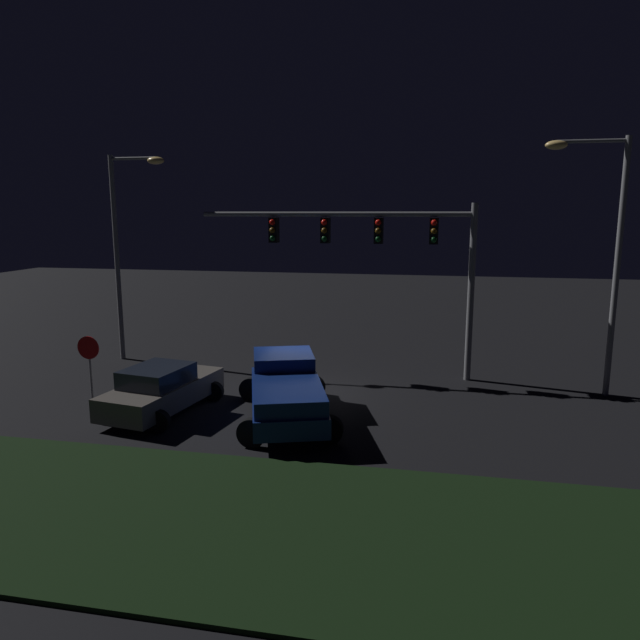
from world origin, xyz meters
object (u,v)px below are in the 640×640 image
at_px(traffic_signal_gantry, 379,244).
at_px(street_lamp_right, 603,237).
at_px(street_lamp_left, 125,235).
at_px(pickup_truck, 285,387).
at_px(car_sedan, 162,389).
at_px(stop_sign, 89,356).

xyz_separation_m(traffic_signal_gantry, street_lamp_right, (7.43, -0.96, 0.33)).
xyz_separation_m(street_lamp_left, street_lamp_right, (17.90, -1.39, 0.09)).
bearing_deg(traffic_signal_gantry, street_lamp_left, 177.67).
relative_size(pickup_truck, car_sedan, 1.24).
bearing_deg(street_lamp_left, traffic_signal_gantry, -2.33).
relative_size(traffic_signal_gantry, street_lamp_left, 1.22).
relative_size(traffic_signal_gantry, stop_sign, 4.63).
bearing_deg(street_lamp_left, street_lamp_right, -4.44).
relative_size(street_lamp_left, street_lamp_right, 0.99).
bearing_deg(street_lamp_left, pickup_truck, -34.97).
distance_m(pickup_truck, car_sedan, 3.94).
bearing_deg(street_lamp_right, car_sedan, -161.38).
relative_size(car_sedan, street_lamp_right, 0.54).
xyz_separation_m(traffic_signal_gantry, street_lamp_left, (-10.47, 0.43, 0.24)).
relative_size(car_sedan, stop_sign, 2.08).
distance_m(pickup_truck, stop_sign, 6.67).
distance_m(car_sedan, street_lamp_left, 8.64).
bearing_deg(stop_sign, traffic_signal_gantry, 29.89).
xyz_separation_m(pickup_truck, street_lamp_left, (-8.22, 5.75, 4.27)).
bearing_deg(stop_sign, car_sedan, -9.20).
height_order(pickup_truck, traffic_signal_gantry, traffic_signal_gantry).
xyz_separation_m(traffic_signal_gantry, stop_sign, (-8.88, -5.10, -3.47)).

